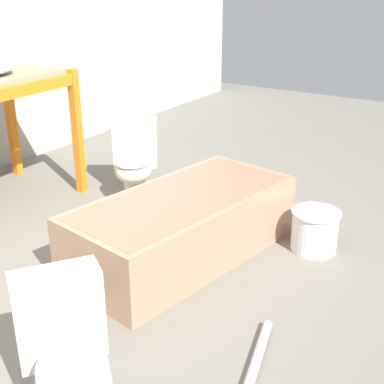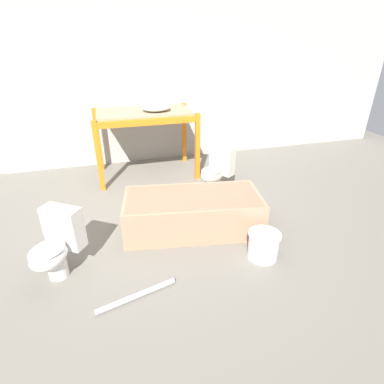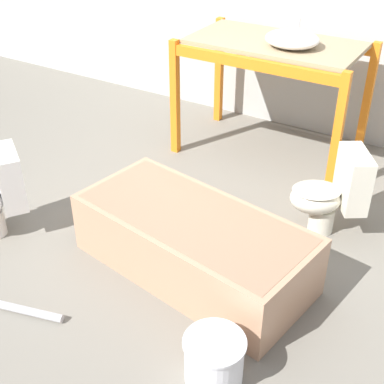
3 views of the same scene
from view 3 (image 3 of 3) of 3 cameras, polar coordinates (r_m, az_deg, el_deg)
ground_plane at (r=4.22m, az=-2.36°, el=-3.45°), size 12.00×12.00×0.00m
shelving_rack at (r=4.92m, az=8.71°, el=13.69°), size 1.61×0.92×1.09m
sink_basin at (r=4.70m, az=10.63°, el=15.75°), size 0.46×0.42×0.21m
bathtub_main at (r=3.64m, az=0.13°, el=-5.09°), size 1.73×1.01×0.45m
toilet_far at (r=4.10m, az=14.74°, el=-0.03°), size 0.63×0.58×0.67m
bucket_white at (r=3.04m, az=2.37°, el=-17.39°), size 0.34×0.34×0.30m
loose_pipe at (r=3.68m, az=-18.97°, el=-11.47°), size 0.75×0.24×0.05m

